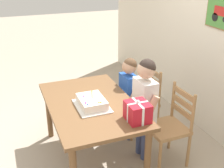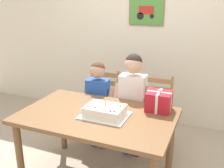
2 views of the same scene
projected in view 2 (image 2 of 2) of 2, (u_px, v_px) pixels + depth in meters
back_wall at (146, 35)px, 3.81m from camera, size 6.40×0.11×2.60m
dining_table at (97, 123)px, 2.53m from camera, size 1.48×0.93×0.75m
birthday_cake at (105, 111)px, 2.44m from camera, size 0.44×0.34×0.19m
gift_box_red_large at (159, 101)px, 2.56m from camera, size 0.24×0.22×0.23m
chair_left at (100, 105)px, 3.45m from camera, size 0.42×0.42×0.92m
chair_right at (153, 114)px, 3.19m from camera, size 0.43×0.43×0.92m
child_older at (133, 96)px, 2.95m from camera, size 0.45×0.26×1.25m
child_younger at (98, 97)px, 3.14m from camera, size 0.40×0.23×1.12m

